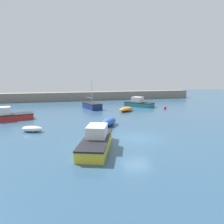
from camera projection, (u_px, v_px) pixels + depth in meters
ground_plane at (136, 139)px, 19.12m from camera, size 120.00×120.00×0.20m
harbor_breakwater at (85, 96)px, 49.59m from camera, size 50.76×2.44×1.83m
fishing_dinghy_green at (32, 129)px, 21.36m from camera, size 2.33×1.72×0.56m
rowboat_blue_near at (109, 122)px, 24.00m from camera, size 2.63×3.01×0.83m
open_tender_yellow at (126, 109)px, 33.75m from camera, size 3.25×3.15×0.69m
cabin_cruiser_white at (96, 141)px, 16.38m from camera, size 3.87×6.37×1.70m
motorboat_with_cabin at (139, 103)px, 39.20m from camera, size 4.96×5.33×1.69m
sailboat_short_mast at (92, 106)px, 36.33m from camera, size 2.82×4.69×4.81m
motorboat_grey_hull at (6, 116)px, 26.94m from camera, size 6.33×3.57×1.67m
mooring_buoy_red at (165, 108)px, 35.92m from camera, size 0.46×0.46×0.46m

